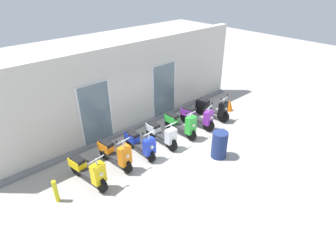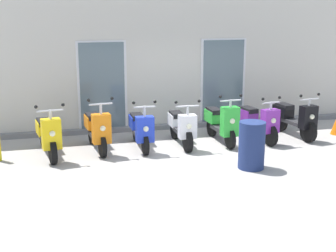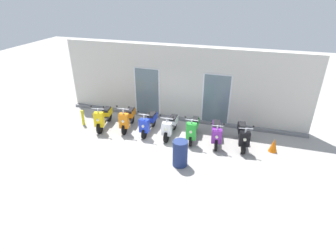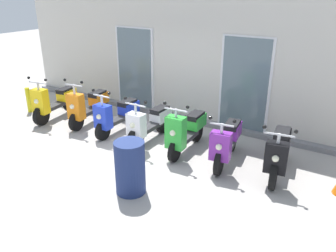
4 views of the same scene
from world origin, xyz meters
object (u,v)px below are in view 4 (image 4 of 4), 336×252
scooter_yellow (55,101)px  scooter_purple (227,141)px  scooter_orange (88,106)px  scooter_blue (117,115)px  scooter_white (150,123)px  scooter_black (279,152)px  curb_bollard (29,100)px  scooter_green (186,130)px  trash_bin (130,167)px

scooter_yellow → scooter_purple: 4.86m
scooter_orange → scooter_purple: scooter_orange is taller
scooter_blue → scooter_yellow: bearing=-176.0°
scooter_white → scooter_black: bearing=1.0°
scooter_blue → scooter_purple: scooter_blue is taller
scooter_white → curb_bollard: size_ratio=2.27×
scooter_black → scooter_orange: bearing=-179.6°
scooter_orange → curb_bollard: 2.09m
scooter_blue → scooter_white: scooter_blue is taller
scooter_purple → scooter_orange: bearing=179.3°
scooter_orange → scooter_green: (2.88, -0.06, 0.00)m
scooter_purple → curb_bollard: scooter_purple is taller
scooter_blue → scooter_orange: bearing=178.5°
scooter_orange → scooter_blue: scooter_orange is taller
scooter_green → curb_bollard: size_ratio=2.23×
scooter_purple → trash_bin: size_ratio=1.67×
scooter_yellow → scooter_white: scooter_yellow is taller
scooter_yellow → scooter_orange: (1.06, 0.17, 0.02)m
scooter_green → scooter_yellow: bearing=-178.4°
scooter_black → curb_bollard: 6.88m
scooter_white → curb_bollard: scooter_white is taller
scooter_white → scooter_orange: bearing=179.5°
scooter_black → curb_bollard: (-6.88, -0.26, -0.12)m
scooter_black → trash_bin: scooter_black is taller
scooter_blue → scooter_white: size_ratio=0.96×
trash_bin → scooter_white: bearing=115.8°
trash_bin → curb_bollard: bearing=161.1°
trash_bin → scooter_purple: bearing=62.6°
scooter_blue → curb_bollard: 3.05m
scooter_purple → scooter_black: 1.01m
scooter_green → curb_bollard: scooter_green is taller
scooter_orange → curb_bollard: scooter_orange is taller
curb_bollard → trash_bin: (4.91, -1.68, 0.12)m
scooter_yellow → scooter_green: bearing=1.6°
scooter_blue → scooter_black: 3.84m
scooter_orange → scooter_white: bearing=-0.5°
scooter_green → scooter_white: bearing=177.4°
scooter_white → scooter_black: same height
scooter_purple → curb_bollard: bearing=-178.2°
scooter_yellow → scooter_white: 2.98m
scooter_black → curb_bollard: bearing=-177.8°
scooter_purple → scooter_black: size_ratio=0.97×
scooter_blue → scooter_white: 0.95m
scooter_black → scooter_white: bearing=-179.0°
scooter_purple → scooter_yellow: bearing=-178.6°
trash_bin → scooter_green: bearing=88.6°
scooter_orange → scooter_purple: bearing=-0.7°
scooter_white → scooter_blue: bearing=-179.4°
scooter_orange → scooter_purple: (3.80, -0.05, -0.03)m
scooter_orange → scooter_white: scooter_orange is taller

